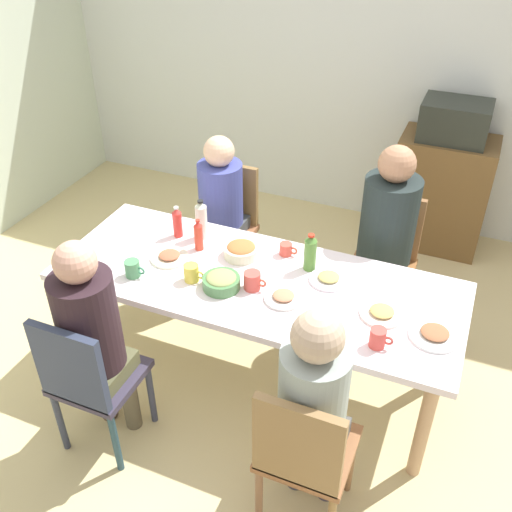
# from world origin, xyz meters

# --- Properties ---
(ground_plane) EXTENTS (6.19, 6.19, 0.00)m
(ground_plane) POSITION_xyz_m (0.00, 0.00, 0.00)
(ground_plane) COLOR #CBBA82
(wall_back) EXTENTS (5.40, 0.12, 2.60)m
(wall_back) POSITION_xyz_m (0.00, 2.21, 1.30)
(wall_back) COLOR silver
(wall_back) RESTS_ON ground_plane
(dining_table) EXTENTS (2.23, 0.85, 0.73)m
(dining_table) POSITION_xyz_m (0.00, 0.00, 0.65)
(dining_table) COLOR white
(dining_table) RESTS_ON ground_plane
(chair_0) EXTENTS (0.40, 0.40, 0.90)m
(chair_0) POSITION_xyz_m (0.56, -0.80, 0.51)
(chair_0) COLOR brown
(chair_0) RESTS_ON ground_plane
(person_0) EXTENTS (0.30, 0.30, 1.22)m
(person_0) POSITION_xyz_m (0.56, -0.71, 0.73)
(person_0) COLOR #3C3C45
(person_0) RESTS_ON ground_plane
(chair_1) EXTENTS (0.40, 0.40, 0.90)m
(chair_1) POSITION_xyz_m (-0.56, 0.80, 0.51)
(chair_1) COLOR #935A38
(chair_1) RESTS_ON ground_plane
(person_1) EXTENTS (0.30, 0.30, 1.17)m
(person_1) POSITION_xyz_m (-0.56, 0.71, 0.70)
(person_1) COLOR #48493D
(person_1) RESTS_ON ground_plane
(chair_2) EXTENTS (0.40, 0.40, 0.90)m
(chair_2) POSITION_xyz_m (0.56, 0.80, 0.51)
(chair_2) COLOR #935C2F
(chair_2) RESTS_ON ground_plane
(person_2) EXTENTS (0.33, 0.33, 1.30)m
(person_2) POSITION_xyz_m (0.56, 0.71, 0.78)
(person_2) COLOR brown
(person_2) RESTS_ON ground_plane
(chair_3) EXTENTS (0.40, 0.40, 0.90)m
(chair_3) POSITION_xyz_m (-0.56, -0.80, 0.51)
(chair_3) COLOR #342F42
(chair_3) RESTS_ON ground_plane
(person_3) EXTENTS (0.30, 0.30, 1.26)m
(person_3) POSITION_xyz_m (-0.56, -0.71, 0.75)
(person_3) COLOR brown
(person_3) RESTS_ON ground_plane
(plate_0) EXTENTS (0.20, 0.20, 0.04)m
(plate_0) POSITION_xyz_m (0.20, -0.11, 0.74)
(plate_0) COLOR silver
(plate_0) RESTS_ON dining_table
(plate_1) EXTENTS (0.22, 0.22, 0.04)m
(plate_1) POSITION_xyz_m (0.70, -0.04, 0.74)
(plate_1) COLOR silver
(plate_1) RESTS_ON dining_table
(plate_2) EXTENTS (0.22, 0.22, 0.04)m
(plate_2) POSITION_xyz_m (-0.53, -0.02, 0.74)
(plate_2) COLOR white
(plate_2) RESTS_ON dining_table
(plate_3) EXTENTS (0.21, 0.21, 0.04)m
(plate_3) POSITION_xyz_m (0.37, 0.13, 0.74)
(plate_3) COLOR white
(plate_3) RESTS_ON dining_table
(plate_4) EXTENTS (0.25, 0.25, 0.04)m
(plate_4) POSITION_xyz_m (0.97, -0.09, 0.74)
(plate_4) COLOR white
(plate_4) RESTS_ON dining_table
(bowl_0) EXTENTS (0.20, 0.20, 0.08)m
(bowl_0) POSITION_xyz_m (-0.16, 0.17, 0.77)
(bowl_0) COLOR beige
(bowl_0) RESTS_ON dining_table
(bowl_1) EXTENTS (0.20, 0.20, 0.08)m
(bowl_1) POSITION_xyz_m (-0.14, -0.14, 0.77)
(bowl_1) COLOR #497C46
(bowl_1) RESTS_ON dining_table
(cup_0) EXTENTS (0.12, 0.08, 0.10)m
(cup_0) POSITION_xyz_m (-0.31, -0.15, 0.77)
(cup_0) COLOR #DDC843
(cup_0) RESTS_ON dining_table
(cup_1) EXTENTS (0.12, 0.08, 0.10)m
(cup_1) POSITION_xyz_m (-0.63, -0.23, 0.77)
(cup_1) COLOR #4B8C59
(cup_1) RESTS_ON dining_table
(cup_2) EXTENTS (0.13, 0.09, 0.10)m
(cup_2) POSITION_xyz_m (0.02, -0.09, 0.78)
(cup_2) COLOR #D14B41
(cup_2) RESTS_ON dining_table
(cup_3) EXTENTS (0.11, 0.08, 0.10)m
(cup_3) POSITION_xyz_m (0.73, -0.26, 0.77)
(cup_3) COLOR #D5473F
(cup_3) RESTS_ON dining_table
(cup_4) EXTENTS (0.11, 0.07, 0.07)m
(cup_4) POSITION_xyz_m (0.07, 0.28, 0.76)
(cup_4) COLOR #D44B3D
(cup_4) RESTS_ON dining_table
(bottle_0) EXTENTS (0.07, 0.07, 0.23)m
(bottle_0) POSITION_xyz_m (0.24, 0.20, 0.83)
(bottle_0) COLOR #4F8332
(bottle_0) RESTS_ON dining_table
(bottle_1) EXTENTS (0.07, 0.07, 0.25)m
(bottle_1) POSITION_xyz_m (-0.46, 0.25, 0.85)
(bottle_1) COLOR silver
(bottle_1) RESTS_ON dining_table
(bottle_2) EXTENTS (0.05, 0.05, 0.20)m
(bottle_2) POSITION_xyz_m (-0.42, 0.14, 0.82)
(bottle_2) COLOR red
(bottle_2) RESTS_ON dining_table
(bottle_3) EXTENTS (0.06, 0.06, 0.20)m
(bottle_3) POSITION_xyz_m (-0.60, 0.22, 0.82)
(bottle_3) COLOR red
(bottle_3) RESTS_ON dining_table
(side_cabinet) EXTENTS (0.70, 0.44, 0.90)m
(side_cabinet) POSITION_xyz_m (0.76, 1.91, 0.45)
(side_cabinet) COLOR brown
(side_cabinet) RESTS_ON ground_plane
(microwave) EXTENTS (0.48, 0.36, 0.28)m
(microwave) POSITION_xyz_m (0.76, 1.91, 1.04)
(microwave) COLOR #272C25
(microwave) RESTS_ON side_cabinet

